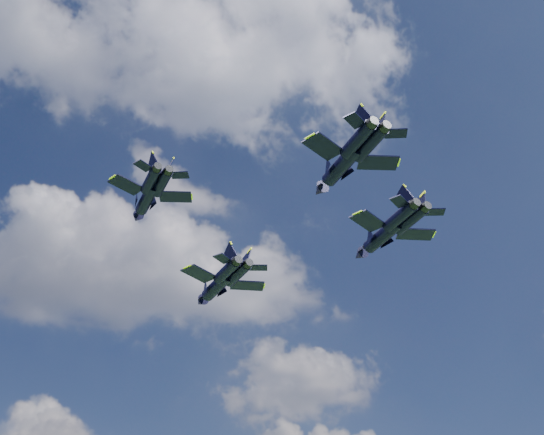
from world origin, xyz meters
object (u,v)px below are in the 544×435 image
Objects in this scene: jet_lead at (216,287)px; jet_left at (146,200)px; jet_right at (381,237)px; jet_slot at (340,167)px.

jet_lead is 1.26× the size of jet_left.
jet_left is 34.85m from jet_right.
jet_slot is at bearing -136.57° from jet_right.
jet_lead is at bearing 48.13° from jet_left.
jet_right is at bearing -1.09° from jet_left.
jet_slot is at bearing -41.44° from jet_left.
jet_lead is 24.03m from jet_left.
jet_slot is (-9.93, -20.22, -3.19)m from jet_right.
jet_lead is at bearing 133.43° from jet_right.
jet_right is (23.64, -11.61, 3.46)m from jet_lead.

